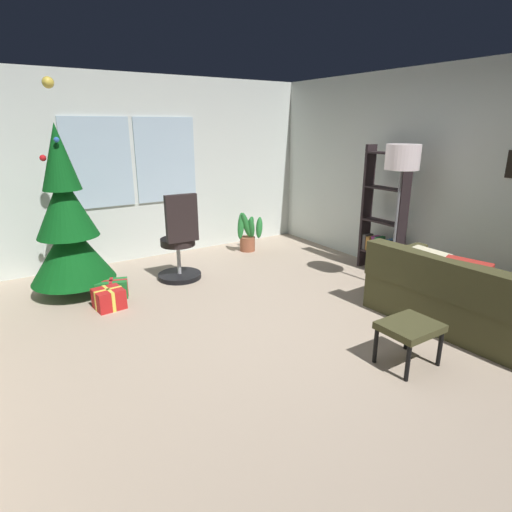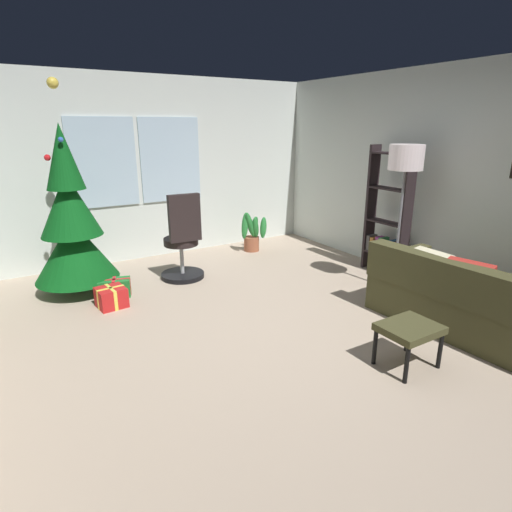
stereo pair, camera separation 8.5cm
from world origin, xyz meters
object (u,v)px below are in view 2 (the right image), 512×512
at_px(couch, 491,306).
at_px(holiday_tree, 72,226).
at_px(gift_box_green, 115,288).
at_px(bookshelf, 387,220).
at_px(gift_box_red, 111,297).
at_px(potted_plant, 252,233).
at_px(office_chair, 183,246).
at_px(footstool, 409,331).
at_px(floor_lamp, 405,167).

distance_m(couch, holiday_tree, 4.54).
bearing_deg(couch, gift_box_green, 135.75).
bearing_deg(couch, bookshelf, 75.43).
relative_size(gift_box_red, potted_plant, 0.48).
bearing_deg(gift_box_green, gift_box_red, -110.45).
height_order(holiday_tree, office_chair, holiday_tree).
height_order(office_chair, potted_plant, office_chair).
xyz_separation_m(couch, office_chair, (-1.95, 2.91, 0.18)).
bearing_deg(gift_box_red, gift_box_green, 69.55).
xyz_separation_m(footstool, office_chair, (-0.78, 2.91, 0.13)).
relative_size(bookshelf, floor_lamp, 0.98).
relative_size(holiday_tree, potted_plant, 3.62).
xyz_separation_m(couch, gift_box_green, (-2.87, 2.79, -0.16)).
bearing_deg(footstool, gift_box_red, 125.60).
distance_m(footstool, gift_box_green, 3.27).
distance_m(gift_box_red, potted_plant, 2.64).
distance_m(office_chair, floor_lamp, 2.82).
xyz_separation_m(gift_box_red, potted_plant, (2.43, 1.02, 0.18)).
bearing_deg(potted_plant, bookshelf, -60.82).
bearing_deg(bookshelf, footstool, -133.12).
bearing_deg(potted_plant, gift_box_red, -157.25).
xyz_separation_m(couch, floor_lamp, (0.07, 1.23, 1.20)).
height_order(couch, holiday_tree, holiday_tree).
bearing_deg(gift_box_green, office_chair, 7.39).
bearing_deg(potted_plant, floor_lamp, -75.04).
xyz_separation_m(gift_box_red, office_chair, (1.02, 0.40, 0.34)).
relative_size(gift_box_red, gift_box_green, 0.81).
relative_size(footstool, potted_plant, 0.70).
relative_size(couch, potted_plant, 2.98).
height_order(gift_box_red, floor_lamp, floor_lamp).
distance_m(footstool, floor_lamp, 2.10).
height_order(couch, gift_box_red, couch).
bearing_deg(holiday_tree, gift_box_green, -51.02).
bearing_deg(gift_box_red, office_chair, 21.47).
xyz_separation_m(bookshelf, floor_lamp, (-0.38, -0.51, 0.75)).
xyz_separation_m(gift_box_green, office_chair, (0.91, 0.12, 0.34)).
bearing_deg(office_chair, couch, -56.13).
bearing_deg(footstool, potted_plant, 79.78).
height_order(footstool, holiday_tree, holiday_tree).
xyz_separation_m(office_chair, bookshelf, (2.41, -1.17, 0.28)).
bearing_deg(bookshelf, floor_lamp, -126.62).
xyz_separation_m(footstool, bookshelf, (1.63, 1.74, 0.40)).
height_order(couch, potted_plant, couch).
distance_m(couch, floor_lamp, 1.72).
bearing_deg(gift_box_green, floor_lamp, -27.97).
bearing_deg(couch, potted_plant, 98.73).
bearing_deg(gift_box_green, couch, -44.25).
height_order(gift_box_red, office_chair, office_chair).
bearing_deg(footstool, couch, -0.19).
xyz_separation_m(gift_box_green, floor_lamp, (2.94, -1.56, 1.37)).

